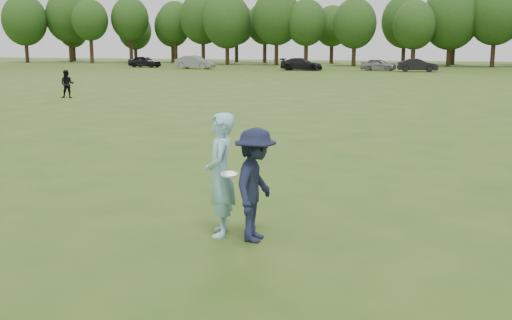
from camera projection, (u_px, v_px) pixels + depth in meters
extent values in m
plane|color=#2C4D15|center=(287.00, 246.00, 9.36)|extent=(200.00, 200.00, 0.00)
imported|color=#96D1E8|center=(220.00, 175.00, 9.72)|extent=(0.70, 0.86, 2.03)
imported|color=#171D34|center=(255.00, 185.00, 9.46)|extent=(0.68, 1.18, 1.83)
imported|color=black|center=(67.00, 84.00, 34.13)|extent=(0.94, 0.84, 1.59)
imported|color=black|center=(145.00, 62.00, 76.37)|extent=(4.43, 2.16, 1.46)
imported|color=gray|center=(195.00, 62.00, 71.98)|extent=(4.89, 1.96, 1.58)
imported|color=black|center=(301.00, 64.00, 68.18)|extent=(4.87, 2.12, 1.40)
imported|color=gray|center=(379.00, 65.00, 67.55)|extent=(4.09, 1.99, 1.35)
imported|color=black|center=(417.00, 65.00, 64.92)|extent=(4.46, 2.04, 1.42)
cylinder|color=white|center=(229.00, 174.00, 9.44)|extent=(0.29, 0.29, 0.07)
cylinder|color=#332114|center=(27.00, 51.00, 94.27)|extent=(0.56, 0.56, 3.63)
ellipsoid|color=#203B13|center=(25.00, 20.00, 93.35)|extent=(6.88, 6.88, 7.91)
cylinder|color=#332114|center=(71.00, 49.00, 96.63)|extent=(0.56, 0.56, 4.13)
ellipsoid|color=#203B13|center=(69.00, 17.00, 95.64)|extent=(7.25, 7.25, 8.34)
cylinder|color=#332114|center=(92.00, 49.00, 91.46)|extent=(0.56, 0.56, 4.18)
ellipsoid|color=#203B13|center=(90.00, 20.00, 90.61)|extent=(5.42, 5.42, 6.23)
cylinder|color=#332114|center=(131.00, 49.00, 93.29)|extent=(0.56, 0.56, 4.26)
ellipsoid|color=#203B13|center=(130.00, 19.00, 92.40)|extent=(5.79, 5.79, 6.66)
cylinder|color=#332114|center=(176.00, 50.00, 92.80)|extent=(0.56, 0.56, 3.91)
ellipsoid|color=#203B13|center=(175.00, 22.00, 91.97)|extent=(5.47, 5.47, 6.29)
cylinder|color=#332114|center=(203.00, 51.00, 89.62)|extent=(0.56, 0.56, 3.83)
ellipsoid|color=#203B13|center=(203.00, 18.00, 88.69)|extent=(6.75, 6.75, 7.76)
cylinder|color=#332114|center=(227.00, 53.00, 85.47)|extent=(0.56, 0.56, 3.25)
ellipsoid|color=#203B13|center=(227.00, 21.00, 84.60)|extent=(6.76, 6.76, 7.78)
cylinder|color=#332114|center=(276.00, 52.00, 83.74)|extent=(0.56, 0.56, 3.71)
ellipsoid|color=#203B13|center=(277.00, 17.00, 82.83)|extent=(6.68, 6.68, 7.68)
cylinder|color=#332114|center=(306.00, 53.00, 82.15)|extent=(0.56, 0.56, 3.46)
ellipsoid|color=#203B13|center=(306.00, 23.00, 81.37)|extent=(5.49, 5.49, 6.31)
cylinder|color=#332114|center=(354.00, 54.00, 80.15)|extent=(0.56, 0.56, 3.14)
ellipsoid|color=#203B13|center=(355.00, 24.00, 79.37)|extent=(5.78, 5.78, 6.64)
cylinder|color=#332114|center=(413.00, 55.00, 77.68)|extent=(0.56, 0.56, 3.01)
ellipsoid|color=#203B13|center=(414.00, 25.00, 76.94)|extent=(5.46, 5.46, 6.28)
cylinder|color=#332114|center=(449.00, 54.00, 78.61)|extent=(0.56, 0.56, 3.23)
ellipsoid|color=#203B13|center=(451.00, 17.00, 77.70)|extent=(7.29, 7.29, 8.38)
cylinder|color=#332114|center=(493.00, 52.00, 76.90)|extent=(0.56, 0.56, 3.77)
ellipsoid|color=#203B13|center=(496.00, 14.00, 75.96)|extent=(6.95, 6.95, 8.00)
cylinder|color=#332114|center=(74.00, 52.00, 102.26)|extent=(0.56, 0.56, 2.97)
ellipsoid|color=#203B13|center=(73.00, 31.00, 101.58)|extent=(4.85, 4.85, 5.58)
cylinder|color=#332114|center=(136.00, 53.00, 100.11)|extent=(0.56, 0.56, 2.73)
ellipsoid|color=#203B13|center=(135.00, 31.00, 99.40)|extent=(5.45, 5.45, 6.27)
cylinder|color=#332114|center=(173.00, 52.00, 96.38)|extent=(0.56, 0.56, 3.25)
ellipsoid|color=#203B13|center=(172.00, 26.00, 95.60)|extent=(5.68, 5.68, 6.53)
cylinder|color=#332114|center=(237.00, 51.00, 96.30)|extent=(0.56, 0.56, 3.62)
ellipsoid|color=#203B13|center=(236.00, 24.00, 95.48)|extent=(5.80, 5.80, 6.67)
cylinder|color=#332114|center=(265.00, 51.00, 92.33)|extent=(0.56, 0.56, 3.61)
ellipsoid|color=#203B13|center=(265.00, 24.00, 91.52)|extent=(5.58, 5.58, 6.42)
cylinder|color=#332114|center=(331.00, 53.00, 89.88)|extent=(0.56, 0.56, 3.29)
ellipsoid|color=#203B13|center=(332.00, 26.00, 89.13)|extent=(5.30, 5.30, 6.09)
cylinder|color=#332114|center=(403.00, 53.00, 88.23)|extent=(0.56, 0.56, 3.28)
ellipsoid|color=#203B13|center=(405.00, 21.00, 87.36)|extent=(6.78, 6.78, 7.79)
cylinder|color=#332114|center=(453.00, 54.00, 84.79)|extent=(0.56, 0.56, 3.11)
ellipsoid|color=#203B13|center=(455.00, 26.00, 84.05)|extent=(5.34, 5.34, 6.14)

